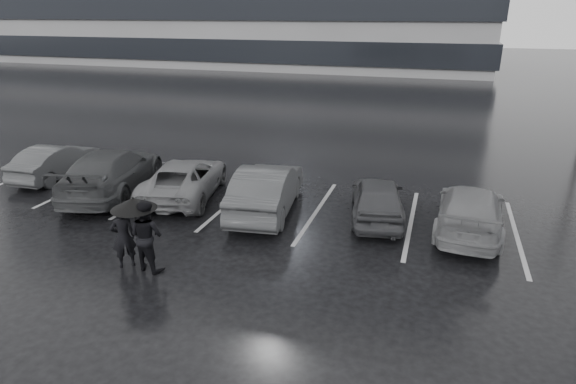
# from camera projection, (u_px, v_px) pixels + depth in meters

# --- Properties ---
(ground) EXTENTS (160.00, 160.00, 0.00)m
(ground) POSITION_uv_depth(u_px,v_px,m) (271.00, 243.00, 12.60)
(ground) COLOR black
(ground) RESTS_ON ground
(car_main) EXTENTS (2.07, 3.84, 1.24)m
(car_main) POSITION_uv_depth(u_px,v_px,m) (377.00, 198.00, 13.94)
(car_main) COLOR black
(car_main) RESTS_ON ground
(car_west_a) EXTENTS (2.08, 4.53, 1.44)m
(car_west_a) POSITION_uv_depth(u_px,v_px,m) (267.00, 189.00, 14.40)
(car_west_a) COLOR #28282A
(car_west_a) RESTS_ON ground
(car_west_b) EXTENTS (2.88, 4.71, 1.22)m
(car_west_b) POSITION_uv_depth(u_px,v_px,m) (185.00, 178.00, 15.63)
(car_west_b) COLOR #4F4F51
(car_west_b) RESTS_ON ground
(car_west_c) EXTENTS (3.22, 5.43, 1.47)m
(car_west_c) POSITION_uv_depth(u_px,v_px,m) (112.00, 171.00, 15.92)
(car_west_c) COLOR black
(car_west_c) RESTS_ON ground
(car_west_d) EXTENTS (1.47, 3.73, 1.21)m
(car_west_d) POSITION_uv_depth(u_px,v_px,m) (56.00, 161.00, 17.44)
(car_west_d) COLOR #28282A
(car_west_d) RESTS_ON ground
(car_east) EXTENTS (1.99, 4.33, 1.23)m
(car_east) POSITION_uv_depth(u_px,v_px,m) (470.00, 210.00, 13.15)
(car_east) COLOR #4F4F51
(car_east) RESTS_ON ground
(pedestrian_left) EXTENTS (0.66, 0.64, 1.53)m
(pedestrian_left) POSITION_uv_depth(u_px,v_px,m) (123.00, 237.00, 11.22)
(pedestrian_left) COLOR black
(pedestrian_left) RESTS_ON ground
(pedestrian_right) EXTENTS (0.95, 0.81, 1.71)m
(pedestrian_right) POSITION_uv_depth(u_px,v_px,m) (147.00, 236.00, 11.08)
(pedestrian_right) COLOR black
(pedestrian_right) RESTS_ON ground
(umbrella) EXTENTS (1.04, 1.04, 1.76)m
(umbrella) POSITION_uv_depth(u_px,v_px,m) (133.00, 203.00, 10.92)
(umbrella) COLOR black
(umbrella) RESTS_ON ground
(stall_stripes) EXTENTS (19.72, 5.00, 0.00)m
(stall_stripes) POSITION_uv_depth(u_px,v_px,m) (274.00, 205.00, 15.05)
(stall_stripes) COLOR #A2A1A4
(stall_stripes) RESTS_ON ground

